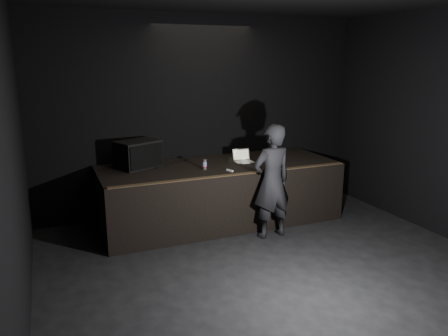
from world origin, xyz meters
TOP-DOWN VIEW (x-y plane):
  - ground at (0.00, 0.00)m, footprint 7.00×7.00m
  - room_walls at (0.00, 0.00)m, footprint 6.10×7.10m
  - stage_riser at (0.00, 2.73)m, footprint 4.00×1.50m
  - riser_lip at (0.00, 2.02)m, footprint 3.92×0.10m
  - stage_monitor at (-1.30, 3.05)m, footprint 0.80×0.70m
  - cable at (-0.71, 3.08)m, footprint 0.72×0.45m
  - laptop at (0.45, 2.77)m, footprint 0.32×0.29m
  - beer_can at (-0.34, 2.51)m, footprint 0.07×0.07m
  - plastic_cup at (0.22, 2.75)m, footprint 0.09×0.09m
  - wii_remote at (-0.02, 2.25)m, footprint 0.07×0.14m
  - person at (0.49, 1.78)m, footprint 0.69×0.49m

SIDE VIEW (x-z plane):
  - ground at x=0.00m, z-range 0.00..0.00m
  - stage_riser at x=0.00m, z-range 0.00..1.00m
  - person at x=0.49m, z-range 0.00..1.79m
  - riser_lip at x=0.00m, z-range 1.00..1.01m
  - cable at x=-0.71m, z-range 1.00..1.02m
  - wii_remote at x=-0.02m, z-range 1.00..1.03m
  - plastic_cup at x=0.22m, z-range 1.00..1.11m
  - laptop at x=0.45m, z-range 0.95..1.16m
  - beer_can at x=-0.34m, z-range 1.00..1.17m
  - stage_monitor at x=-1.30m, z-range 1.00..1.44m
  - room_walls at x=0.00m, z-range 0.26..3.78m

